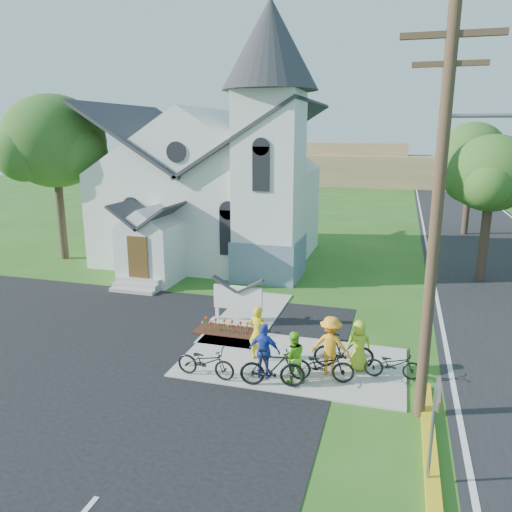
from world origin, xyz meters
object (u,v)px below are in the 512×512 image
(bike_3, at_px, (344,351))
(cyclist_4, at_px, (359,345))
(stop_sign, at_px, (436,408))
(bike_2, at_px, (322,365))
(cyclist_3, at_px, (331,345))
(church_sign, at_px, (238,298))
(bike_1, at_px, (272,368))
(bike_0, at_px, (206,362))
(bike_4, at_px, (393,364))
(cyclist_1, at_px, (293,357))
(cyclist_0, at_px, (258,333))
(cyclist_2, at_px, (264,351))
(utility_pole, at_px, (440,209))

(bike_3, distance_m, cyclist_4, 0.50)
(stop_sign, distance_m, bike_3, 5.42)
(bike_2, distance_m, cyclist_3, 0.70)
(church_sign, relative_size, cyclist_3, 1.21)
(bike_1, relative_size, bike_3, 1.01)
(bike_0, relative_size, bike_4, 1.10)
(cyclist_1, xyz_separation_m, bike_1, (-0.50, -0.43, -0.22))
(cyclist_0, xyz_separation_m, bike_4, (4.18, -0.09, -0.46))
(cyclist_0, height_order, bike_0, cyclist_0)
(cyclist_0, bearing_deg, cyclist_3, -175.66)
(bike_0, distance_m, bike_3, 4.24)
(cyclist_0, relative_size, cyclist_1, 1.15)
(church_sign, height_order, cyclist_2, cyclist_2)
(utility_pole, bearing_deg, bike_0, 177.19)
(utility_pole, height_order, bike_4, utility_pole)
(bike_2, distance_m, bike_4, 2.14)
(utility_pole, height_order, bike_1, utility_pole)
(stop_sign, bearing_deg, utility_pole, 91.49)
(bike_0, distance_m, cyclist_1, 2.59)
(bike_3, bearing_deg, utility_pole, -141.51)
(cyclist_2, bearing_deg, bike_3, -144.87)
(cyclist_1, xyz_separation_m, bike_3, (1.32, 1.32, -0.22))
(bike_4, bearing_deg, bike_3, 74.46)
(church_sign, height_order, cyclist_0, cyclist_0)
(cyclist_0, height_order, bike_3, cyclist_0)
(bike_0, relative_size, bike_3, 0.99)
(church_sign, height_order, cyclist_1, church_sign)
(cyclist_3, bearing_deg, bike_1, 43.02)
(bike_1, distance_m, bike_2, 1.48)
(cyclist_2, height_order, bike_2, cyclist_2)
(utility_pole, xyz_separation_m, cyclist_2, (-4.45, 0.77, -4.52))
(cyclist_1, xyz_separation_m, bike_2, (0.80, 0.27, -0.28))
(cyclist_1, height_order, bike_4, cyclist_1)
(utility_pole, relative_size, cyclist_0, 5.58)
(cyclist_3, distance_m, bike_4, 1.90)
(stop_sign, relative_size, cyclist_4, 1.56)
(bike_0, height_order, cyclist_1, cyclist_1)
(cyclist_2, xyz_separation_m, bike_2, (1.67, 0.23, -0.33))
(cyclist_0, distance_m, bike_3, 2.73)
(bike_3, xyz_separation_m, bike_4, (1.48, -0.28, -0.12))
(church_sign, bearing_deg, stop_sign, -48.12)
(stop_sign, distance_m, cyclist_0, 6.84)
(cyclist_3, bearing_deg, cyclist_0, -4.80)
(utility_pole, height_order, cyclist_3, utility_pole)
(stop_sign, bearing_deg, bike_1, 144.17)
(bike_3, bearing_deg, bike_2, 144.20)
(utility_pole, bearing_deg, stop_sign, -88.51)
(utility_pole, relative_size, stop_sign, 4.03)
(stop_sign, xyz_separation_m, bike_4, (-0.85, 4.47, -1.29))
(bike_1, bearing_deg, cyclist_2, 27.15)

